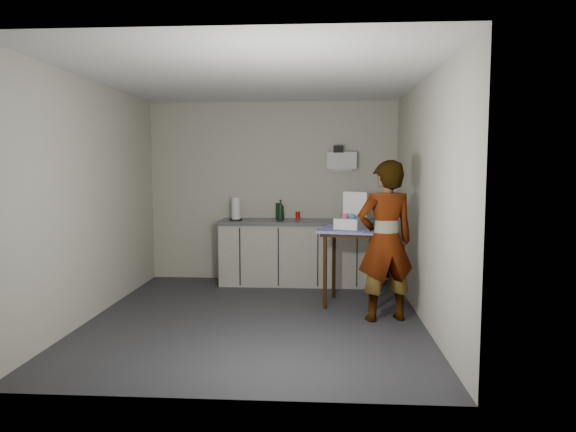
# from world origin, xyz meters

# --- Properties ---
(ground) EXTENTS (4.00, 4.00, 0.00)m
(ground) POSITION_xyz_m (0.00, 0.00, 0.00)
(ground) COLOR #27272C
(ground) RESTS_ON ground
(wall_back) EXTENTS (3.60, 0.02, 2.60)m
(wall_back) POSITION_xyz_m (0.00, 1.99, 1.30)
(wall_back) COLOR beige
(wall_back) RESTS_ON ground
(wall_right) EXTENTS (0.02, 4.00, 2.60)m
(wall_right) POSITION_xyz_m (1.79, 0.00, 1.30)
(wall_right) COLOR beige
(wall_right) RESTS_ON ground
(wall_left) EXTENTS (0.02, 4.00, 2.60)m
(wall_left) POSITION_xyz_m (-1.79, 0.00, 1.30)
(wall_left) COLOR beige
(wall_left) RESTS_ON ground
(ceiling) EXTENTS (3.60, 4.00, 0.01)m
(ceiling) POSITION_xyz_m (0.00, 0.00, 2.60)
(ceiling) COLOR white
(ceiling) RESTS_ON wall_back
(kitchen_counter) EXTENTS (2.24, 0.62, 0.91)m
(kitchen_counter) POSITION_xyz_m (0.40, 1.70, 0.43)
(kitchen_counter) COLOR black
(kitchen_counter) RESTS_ON ground
(wall_shelf) EXTENTS (0.42, 0.18, 0.37)m
(wall_shelf) POSITION_xyz_m (1.00, 1.92, 1.75)
(wall_shelf) COLOR white
(wall_shelf) RESTS_ON ground
(side_table) EXTENTS (0.86, 0.86, 0.93)m
(side_table) POSITION_xyz_m (1.07, 0.62, 0.81)
(side_table) COLOR #34190B
(side_table) RESTS_ON ground
(standing_man) EXTENTS (0.72, 0.57, 1.73)m
(standing_man) POSITION_xyz_m (1.40, 0.01, 0.87)
(standing_man) COLOR #B2A593
(standing_man) RESTS_ON ground
(soap_bottle) EXTENTS (0.15, 0.15, 0.29)m
(soap_bottle) POSITION_xyz_m (0.14, 1.65, 1.06)
(soap_bottle) COLOR black
(soap_bottle) RESTS_ON kitchen_counter
(soda_can) EXTENTS (0.06, 0.06, 0.12)m
(soda_can) POSITION_xyz_m (0.38, 1.77, 0.97)
(soda_can) COLOR red
(soda_can) RESTS_ON kitchen_counter
(dark_bottle) EXTENTS (0.07, 0.07, 0.24)m
(dark_bottle) POSITION_xyz_m (0.10, 1.72, 1.03)
(dark_bottle) COLOR black
(dark_bottle) RESTS_ON kitchen_counter
(paper_towel) EXTENTS (0.18, 0.18, 0.32)m
(paper_towel) POSITION_xyz_m (-0.49, 1.64, 1.06)
(paper_towel) COLOR black
(paper_towel) RESTS_ON kitchen_counter
(dish_rack) EXTENTS (0.35, 0.26, 0.25)m
(dish_rack) POSITION_xyz_m (1.13, 1.66, 0.97)
(dish_rack) COLOR silver
(dish_rack) RESTS_ON kitchen_counter
(bakery_box) EXTENTS (0.41, 0.41, 0.43)m
(bakery_box) POSITION_xyz_m (1.06, 0.62, 1.02)
(bakery_box) COLOR white
(bakery_box) RESTS_ON side_table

